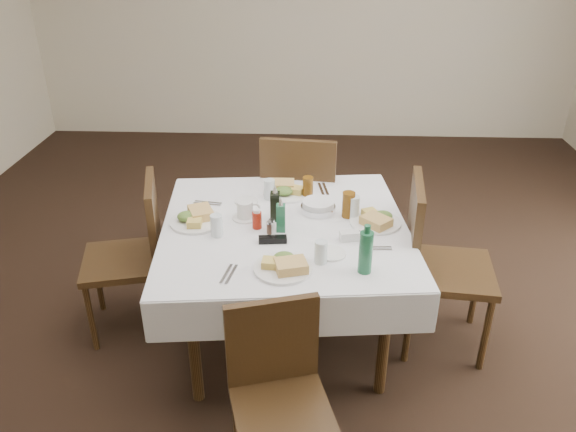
% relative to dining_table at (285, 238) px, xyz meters
% --- Properties ---
extents(ground_plane, '(7.00, 7.00, 0.00)m').
position_rel_dining_table_xyz_m(ground_plane, '(0.05, 0.14, -0.68)').
color(ground_plane, black).
extents(room_shell, '(6.04, 7.04, 2.80)m').
position_rel_dining_table_xyz_m(room_shell, '(0.05, 0.14, 1.03)').
color(room_shell, beige).
rests_on(room_shell, ground).
extents(dining_table, '(1.46, 1.46, 0.76)m').
position_rel_dining_table_xyz_m(dining_table, '(0.00, 0.00, 0.00)').
color(dining_table, black).
rests_on(dining_table, ground).
extents(chair_north, '(0.54, 0.54, 1.03)m').
position_rel_dining_table_xyz_m(chair_north, '(0.06, 0.74, -0.10)').
color(chair_north, black).
rests_on(chair_north, ground).
extents(chair_south, '(0.50, 0.50, 0.85)m').
position_rel_dining_table_xyz_m(chair_south, '(0.01, -0.91, -0.20)').
color(chair_south, black).
rests_on(chair_south, ground).
extents(chair_east, '(0.53, 0.53, 1.02)m').
position_rel_dining_table_xyz_m(chair_east, '(0.83, 0.01, -0.10)').
color(chair_east, black).
rests_on(chair_east, ground).
extents(chair_west, '(0.55, 0.55, 0.96)m').
position_rel_dining_table_xyz_m(chair_west, '(-0.87, 0.09, -0.14)').
color(chair_west, black).
rests_on(chair_west, ground).
extents(meal_north, '(0.29, 0.29, 0.06)m').
position_rel_dining_table_xyz_m(meal_north, '(-0.02, 0.40, 0.10)').
color(meal_north, white).
rests_on(meal_north, dining_table).
extents(meal_south, '(0.28, 0.28, 0.06)m').
position_rel_dining_table_xyz_m(meal_south, '(0.02, -0.44, 0.10)').
color(meal_south, white).
rests_on(meal_south, dining_table).
extents(meal_east, '(0.28, 0.28, 0.06)m').
position_rel_dining_table_xyz_m(meal_east, '(0.50, 0.04, 0.10)').
color(meal_east, white).
rests_on(meal_east, dining_table).
extents(meal_west, '(0.29, 0.29, 0.06)m').
position_rel_dining_table_xyz_m(meal_west, '(-0.49, 0.02, 0.10)').
color(meal_west, white).
rests_on(meal_west, dining_table).
extents(side_plate_a, '(0.14, 0.14, 0.01)m').
position_rel_dining_table_xyz_m(side_plate_a, '(-0.24, 0.28, 0.09)').
color(side_plate_a, white).
rests_on(side_plate_a, dining_table).
extents(side_plate_b, '(0.15, 0.15, 0.01)m').
position_rel_dining_table_xyz_m(side_plate_b, '(0.25, -0.29, 0.09)').
color(side_plate_b, white).
rests_on(side_plate_b, dining_table).
extents(water_n, '(0.07, 0.07, 0.12)m').
position_rel_dining_table_xyz_m(water_n, '(-0.11, 0.33, 0.14)').
color(water_n, silver).
rests_on(water_n, dining_table).
extents(water_s, '(0.06, 0.06, 0.12)m').
position_rel_dining_table_xyz_m(water_s, '(0.19, -0.37, 0.14)').
color(water_s, silver).
rests_on(water_s, dining_table).
extents(water_e, '(0.07, 0.07, 0.13)m').
position_rel_dining_table_xyz_m(water_e, '(0.38, 0.11, 0.14)').
color(water_e, silver).
rests_on(water_e, dining_table).
extents(water_w, '(0.06, 0.06, 0.12)m').
position_rel_dining_table_xyz_m(water_w, '(-0.35, -0.13, 0.14)').
color(water_w, silver).
rests_on(water_w, dining_table).
extents(iced_tea_a, '(0.06, 0.06, 0.13)m').
position_rel_dining_table_xyz_m(iced_tea_a, '(0.12, 0.36, 0.15)').
color(iced_tea_a, '#653D0D').
rests_on(iced_tea_a, dining_table).
extents(iced_tea_b, '(0.07, 0.07, 0.15)m').
position_rel_dining_table_xyz_m(iced_tea_b, '(0.35, 0.12, 0.15)').
color(iced_tea_b, '#653D0D').
rests_on(iced_tea_b, dining_table).
extents(bread_basket, '(0.20, 0.20, 0.07)m').
position_rel_dining_table_xyz_m(bread_basket, '(0.18, 0.17, 0.11)').
color(bread_basket, silver).
rests_on(bread_basket, dining_table).
extents(oil_cruet_dark, '(0.05, 0.05, 0.22)m').
position_rel_dining_table_xyz_m(oil_cruet_dark, '(-0.06, 0.06, 0.17)').
color(oil_cruet_dark, black).
rests_on(oil_cruet_dark, dining_table).
extents(oil_cruet_green, '(0.05, 0.05, 0.20)m').
position_rel_dining_table_xyz_m(oil_cruet_green, '(-0.02, -0.06, 0.16)').
color(oil_cruet_green, '#20633F').
rests_on(oil_cruet_green, dining_table).
extents(ketchup_bottle, '(0.05, 0.05, 0.11)m').
position_rel_dining_table_xyz_m(ketchup_bottle, '(-0.15, -0.04, 0.13)').
color(ketchup_bottle, '#A01C0B').
rests_on(ketchup_bottle, dining_table).
extents(salt_shaker, '(0.04, 0.04, 0.08)m').
position_rel_dining_table_xyz_m(salt_shaker, '(-0.06, -0.09, 0.12)').
color(salt_shaker, white).
rests_on(salt_shaker, dining_table).
extents(pepper_shaker, '(0.03, 0.03, 0.07)m').
position_rel_dining_table_xyz_m(pepper_shaker, '(-0.08, -0.09, 0.12)').
color(pepper_shaker, '#452D22').
rests_on(pepper_shaker, dining_table).
extents(coffee_mug, '(0.16, 0.14, 0.11)m').
position_rel_dining_table_xyz_m(coffee_mug, '(-0.22, 0.07, 0.13)').
color(coffee_mug, white).
rests_on(coffee_mug, dining_table).
extents(sunglasses, '(0.15, 0.06, 0.03)m').
position_rel_dining_table_xyz_m(sunglasses, '(-0.05, -0.18, 0.10)').
color(sunglasses, black).
rests_on(sunglasses, dining_table).
extents(green_bottle, '(0.07, 0.07, 0.25)m').
position_rel_dining_table_xyz_m(green_bottle, '(0.40, -0.44, 0.19)').
color(green_bottle, '#20633F').
rests_on(green_bottle, dining_table).
extents(sugar_caddy, '(0.11, 0.07, 0.05)m').
position_rel_dining_table_xyz_m(sugar_caddy, '(0.34, -0.14, 0.11)').
color(sugar_caddy, white).
rests_on(sugar_caddy, dining_table).
extents(cutlery_n, '(0.07, 0.19, 0.01)m').
position_rel_dining_table_xyz_m(cutlery_n, '(0.21, 0.47, 0.08)').
color(cutlery_n, silver).
rests_on(cutlery_n, dining_table).
extents(cutlery_s, '(0.07, 0.17, 0.01)m').
position_rel_dining_table_xyz_m(cutlery_s, '(-0.24, -0.50, 0.08)').
color(cutlery_s, silver).
rests_on(cutlery_s, dining_table).
extents(cutlery_e, '(0.16, 0.04, 0.01)m').
position_rel_dining_table_xyz_m(cutlery_e, '(0.48, -0.23, 0.08)').
color(cutlery_e, silver).
rests_on(cutlery_e, dining_table).
extents(cutlery_w, '(0.17, 0.07, 0.01)m').
position_rel_dining_table_xyz_m(cutlery_w, '(-0.47, 0.24, 0.08)').
color(cutlery_w, silver).
rests_on(cutlery_w, dining_table).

